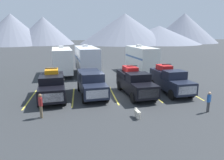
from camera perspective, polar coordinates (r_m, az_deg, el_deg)
ground_plane at (r=18.86m, az=0.69°, el=-4.60°), size 240.00×240.00×0.00m
pickup_truck_a at (r=18.96m, az=-16.03°, el=-1.39°), size 2.65×5.67×2.55m
pickup_truck_b at (r=19.12m, az=-5.65°, el=-0.78°), size 2.64×5.82×2.21m
pickup_truck_c at (r=19.31m, az=6.24°, el=-0.54°), size 2.62×6.02×2.60m
pickup_truck_d at (r=20.67m, az=15.52°, el=0.02°), size 2.57×5.60×2.65m
lot_stripe_a at (r=19.65m, az=-21.34°, el=-4.79°), size 0.12×5.50×0.01m
lot_stripe_b at (r=19.15m, az=-10.53°, el=-4.54°), size 0.12×5.50×0.01m
lot_stripe_c at (r=19.36m, az=0.44°, el=-4.12°), size 0.12×5.50×0.01m
lot_stripe_d at (r=20.24m, az=10.81°, el=-3.58°), size 0.12×5.50×0.01m
lot_stripe_e at (r=21.71m, az=20.02°, el=-3.01°), size 0.12×5.50×0.01m
camper_trailer_a at (r=28.45m, az=-13.45°, el=5.28°), size 3.07×7.82×3.84m
camper_trailer_b at (r=28.65m, az=-6.93°, el=5.72°), size 3.31×8.64×3.96m
camper_trailer_c at (r=30.19m, az=7.97°, el=5.99°), size 3.18×8.18×3.87m
person_a at (r=14.94m, az=-18.88°, el=-6.24°), size 0.30×0.33×1.70m
person_b at (r=16.66m, az=24.86°, el=-5.10°), size 0.32×0.25×1.54m
dog at (r=14.49m, az=6.85°, el=-8.62°), size 0.31×0.94×0.61m
mountain_ridge at (r=99.86m, az=-3.54°, el=13.59°), size 134.54×43.86×14.92m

